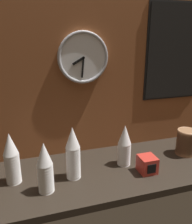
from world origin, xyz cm
name	(u,v)px	position (x,y,z in cm)	size (l,w,h in cm)	color
ground_plane	(116,169)	(0.00, 0.00, -2.00)	(160.00, 56.00, 4.00)	black
wall_tiled_back	(102,70)	(0.00, 26.50, 52.50)	(160.00, 3.00, 105.00)	brown
cup_stack_left	(45,167)	(-41.20, -10.94, 13.11)	(7.80, 7.80, 26.22)	white
cup_stack_center_right	(124,145)	(5.57, 1.27, 12.38)	(7.80, 7.80, 24.75)	white
cup_stack_far_left	(12,158)	(-56.67, 1.59, 13.84)	(7.80, 7.80, 27.69)	white
cup_stack_center_left	(73,153)	(-25.87, -3.27, 14.58)	(7.80, 7.80, 29.16)	white
bowl_stack_far_right	(186,142)	(48.71, 1.33, 8.56)	(12.72, 12.72, 16.46)	#996B47
wall_clock	(83,58)	(-12.76, 23.46, 60.81)	(30.37, 2.70, 30.37)	white
menu_board	(174,52)	(48.92, 24.35, 62.46)	(40.76, 1.32, 62.26)	black
napkin_dispenser	(147,164)	(14.61, -10.39, 4.67)	(9.22, 10.03, 9.35)	red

